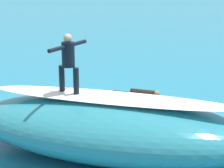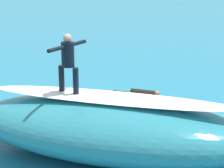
{
  "view_description": "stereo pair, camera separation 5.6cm",
  "coord_description": "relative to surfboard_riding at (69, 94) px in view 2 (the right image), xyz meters",
  "views": [
    {
      "loc": [
        0.11,
        12.43,
        4.86
      ],
      "look_at": [
        -0.47,
        0.22,
        1.19
      ],
      "focal_mm": 68.79,
      "sensor_mm": 36.0,
      "label": 1
    },
    {
      "loc": [
        0.05,
        12.44,
        4.86
      ],
      "look_at": [
        -0.47,
        0.22,
        1.19
      ],
      "focal_mm": 68.79,
      "sensor_mm": 36.0,
      "label": 2
    }
  ],
  "objects": [
    {
      "name": "surfer_riding",
      "position": [
        0.0,
        0.0,
        0.9
      ],
      "size": [
        0.89,
        1.2,
        1.48
      ],
      "rotation": [
        0.0,
        0.0,
        -0.62
      ],
      "color": "black",
      "rests_on": "surfboard_riding"
    },
    {
      "name": "ground_plane",
      "position": [
        -0.69,
        -2.24,
        -1.55
      ],
      "size": [
        120.0,
        120.0,
        0.0
      ],
      "primitive_type": "plane",
      "color": "teal"
    },
    {
      "name": "wave_crest",
      "position": [
        -1.05,
        0.35,
        -0.79
      ],
      "size": [
        7.83,
        5.11,
        1.51
      ],
      "primitive_type": "ellipsoid",
      "rotation": [
        0.0,
        0.0,
        -0.32
      ],
      "color": "teal",
      "rests_on": "ground_plane"
    },
    {
      "name": "surfer_paddling",
      "position": [
        -2.2,
        -4.08,
        -1.35
      ],
      "size": [
        1.68,
        0.89,
        0.31
      ],
      "rotation": [
        0.0,
        0.0,
        2.74
      ],
      "color": "black",
      "rests_on": "surfboard_paddling"
    },
    {
      "name": "surfboard_riding",
      "position": [
        0.0,
        0.0,
        0.0
      ],
      "size": [
        1.93,
        1.55,
        0.07
      ],
      "primitive_type": "ellipsoid",
      "rotation": [
        0.0,
        0.0,
        -0.62
      ],
      "color": "#EAE5C6",
      "rests_on": "wave_crest"
    },
    {
      "name": "surfboard_paddling",
      "position": [
        -2.32,
        -4.02,
        -1.52
      ],
      "size": [
        2.28,
        1.4,
        0.06
      ],
      "primitive_type": "ellipsoid",
      "rotation": [
        0.0,
        0.0,
        2.74
      ],
      "color": "#E0563D",
      "rests_on": "ground_plane"
    },
    {
      "name": "foam_patch_mid",
      "position": [
        -1.44,
        0.07,
        -1.51
      ],
      "size": [
        1.25,
        1.25,
        0.09
      ],
      "primitive_type": "ellipsoid",
      "rotation": [
        0.0,
        0.0,
        2.98
      ],
      "color": "white",
      "rests_on": "ground_plane"
    },
    {
      "name": "wave_foam_lip",
      "position": [
        -1.05,
        0.35,
        0.01
      ],
      "size": [
        6.19,
        2.95,
        0.08
      ],
      "primitive_type": "ellipsoid",
      "rotation": [
        0.0,
        0.0,
        -0.32
      ],
      "color": "white",
      "rests_on": "wave_crest"
    }
  ]
}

